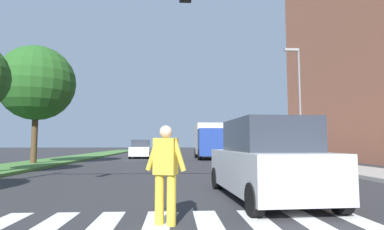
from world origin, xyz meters
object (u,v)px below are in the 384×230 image
(sedan_midblock, at_px, (141,150))
(street_lamp_right, at_px, (298,94))
(tree_far, at_px, (37,83))
(suv_crossing, at_px, (266,161))
(sedan_distant, at_px, (163,147))
(truck_box_delivery, at_px, (210,140))
(pedestrian_performer, at_px, (166,169))

(sedan_midblock, bearing_deg, street_lamp_right, -39.95)
(tree_far, relative_size, suv_crossing, 1.56)
(tree_far, height_order, street_lamp_right, street_lamp_right)
(sedan_distant, bearing_deg, truck_box_delivery, -74.88)
(pedestrian_performer, bearing_deg, truck_box_delivery, 81.78)
(pedestrian_performer, distance_m, sedan_distant, 39.55)
(pedestrian_performer, relative_size, truck_box_delivery, 0.27)
(sedan_midblock, bearing_deg, suv_crossing, -76.04)
(street_lamp_right, distance_m, sedan_midblock, 15.13)
(street_lamp_right, bearing_deg, pedestrian_performer, -119.34)
(tree_far, distance_m, pedestrian_performer, 17.47)
(suv_crossing, height_order, sedan_distant, suv_crossing)
(tree_far, bearing_deg, pedestrian_performer, -59.80)
(pedestrian_performer, xyz_separation_m, sedan_midblock, (-2.98, 24.07, -0.15))
(street_lamp_right, distance_m, suv_crossing, 14.12)
(suv_crossing, xyz_separation_m, sedan_distant, (-3.85, 37.18, -0.17))
(truck_box_delivery, bearing_deg, street_lamp_right, -56.68)
(pedestrian_performer, relative_size, sedan_midblock, 0.41)
(sedan_distant, bearing_deg, tree_far, -105.95)
(tree_far, relative_size, truck_box_delivery, 1.18)
(street_lamp_right, bearing_deg, truck_box_delivery, 123.32)
(street_lamp_right, height_order, pedestrian_performer, street_lamp_right)
(tree_far, xyz_separation_m, suv_crossing, (10.96, -12.31, -4.20))
(sedan_distant, distance_m, truck_box_delivery, 17.85)
(sedan_midblock, distance_m, sedan_distant, 15.53)
(suv_crossing, bearing_deg, sedan_distant, 95.91)
(truck_box_delivery, bearing_deg, sedan_distant, 105.12)
(pedestrian_performer, bearing_deg, street_lamp_right, 60.66)
(suv_crossing, bearing_deg, sedan_midblock, 103.96)
(tree_far, bearing_deg, street_lamp_right, 0.05)
(tree_far, relative_size, sedan_distant, 1.75)
(truck_box_delivery, bearing_deg, suv_crossing, -92.29)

